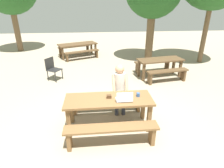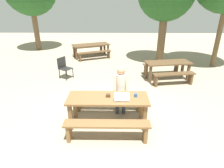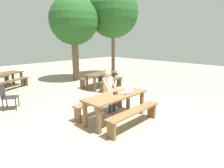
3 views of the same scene
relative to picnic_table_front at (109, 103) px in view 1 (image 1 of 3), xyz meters
The scene contains 15 objects.
ground_plane 0.65m from the picnic_table_front, ahead, with size 30.00×30.00×0.00m, color tan.
picnic_table_front is the anchor object (origin of this frame).
bench_near 0.72m from the picnic_table_front, 90.00° to the right, with size 1.93×0.30×0.47m.
bench_far 0.72m from the picnic_table_front, 90.00° to the left, with size 1.93×0.30×0.47m.
laptop 0.40m from the picnic_table_front, 21.23° to the right, with size 0.36×0.27×0.24m.
small_pouch 0.16m from the picnic_table_front, 70.29° to the left, with size 0.11×0.08×0.08m.
coffee_mug 0.71m from the picnic_table_front, ahead, with size 0.08×0.08×0.09m.
person_seated 0.73m from the picnic_table_front, 61.62° to the left, with size 0.39×0.40×1.35m.
plastic_chair 3.69m from the picnic_table_front, 120.77° to the left, with size 0.61×0.61×0.86m.
picnic_table_mid 3.83m from the picnic_table_front, 53.58° to the left, with size 1.85×0.95×0.73m.
bench_mid_south 3.45m from the picnic_table_front, 46.38° to the left, with size 1.62×0.56×0.47m.
bench_mid_north 4.28m from the picnic_table_front, 59.38° to the left, with size 1.62×0.56×0.47m.
picnic_table_rear 6.52m from the picnic_table_front, 100.32° to the left, with size 2.17×1.52×0.71m.
bench_rear_south 5.88m from the picnic_table_front, 98.93° to the left, with size 1.79×0.98×0.44m.
bench_rear_north 7.17m from the picnic_table_front, 101.45° to the left, with size 1.79×0.98×0.44m.
Camera 1 is at (-0.28, -3.74, 2.80)m, focal length 29.94 mm.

